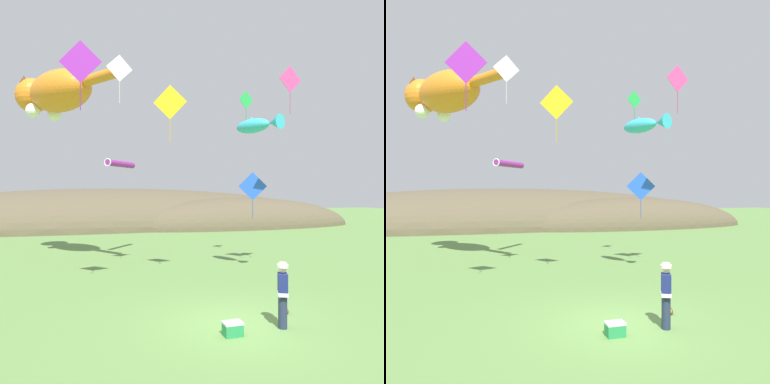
% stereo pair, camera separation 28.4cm
% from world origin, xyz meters
% --- Properties ---
extents(ground_plane, '(120.00, 120.00, 0.00)m').
position_xyz_m(ground_plane, '(0.00, 0.00, 0.00)').
color(ground_plane, '#5B8442').
extents(distant_hill_ridge, '(52.94, 15.69, 7.98)m').
position_xyz_m(distant_hill_ridge, '(2.12, 29.78, 0.00)').
color(distant_hill_ridge, brown).
rests_on(distant_hill_ridge, ground).
extents(festival_attendant, '(0.42, 0.49, 1.77)m').
position_xyz_m(festival_attendant, '(1.07, -0.59, 0.95)').
color(festival_attendant, '#232D47').
rests_on(festival_attendant, ground).
extents(kite_spool, '(0.15, 0.21, 0.21)m').
position_xyz_m(kite_spool, '(1.74, 0.39, 0.10)').
color(kite_spool, olive).
rests_on(kite_spool, ground).
extents(picnic_cooler, '(0.49, 0.33, 0.36)m').
position_xyz_m(picnic_cooler, '(-0.43, -0.66, 0.18)').
color(picnic_cooler, '#268C4C').
rests_on(picnic_cooler, ground).
extents(kite_giant_cat, '(4.97, 6.91, 2.41)m').
position_xyz_m(kite_giant_cat, '(-5.16, 10.88, 8.68)').
color(kite_giant_cat, orange).
extents(kite_fish_windsock, '(1.48, 2.38, 0.71)m').
position_xyz_m(kite_fish_windsock, '(3.20, 4.86, 6.51)').
color(kite_fish_windsock, '#33B2CC').
extents(kite_tube_streamer, '(1.98, 2.26, 0.44)m').
position_xyz_m(kite_tube_streamer, '(-1.66, 12.01, 5.24)').
color(kite_tube_streamer, '#8C268C').
extents(kite_diamond_gold, '(1.22, 0.66, 2.28)m').
position_xyz_m(kite_diamond_gold, '(-0.57, 5.06, 7.23)').
color(kite_diamond_gold, yellow).
extents(kite_diamond_blue, '(1.31, 0.65, 2.35)m').
position_xyz_m(kite_diamond_blue, '(4.49, 7.79, 3.93)').
color(kite_diamond_blue, blue).
extents(kite_diamond_green, '(0.91, 0.26, 1.84)m').
position_xyz_m(kite_diamond_green, '(4.28, 8.11, 8.39)').
color(kite_diamond_green, green).
extents(kite_diamond_pink, '(1.15, 0.17, 2.06)m').
position_xyz_m(kite_diamond_pink, '(4.63, 4.58, 8.49)').
color(kite_diamond_pink, '#E53F8C').
extents(kite_diamond_violet, '(1.36, 0.41, 2.31)m').
position_xyz_m(kite_diamond_violet, '(-4.05, 3.46, 7.95)').
color(kite_diamond_violet, purple).
extents(kite_diamond_white, '(1.10, 0.20, 2.01)m').
position_xyz_m(kite_diamond_white, '(-2.43, 6.25, 8.77)').
color(kite_diamond_white, white).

